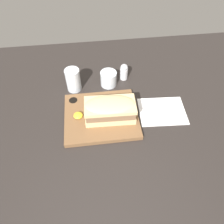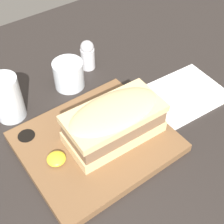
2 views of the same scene
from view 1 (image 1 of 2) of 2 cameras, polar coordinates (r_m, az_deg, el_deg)
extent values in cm
cube|color=#282321|center=(87.05, 0.50, -1.48)|extent=(147.19, 107.14, 2.00)
cube|color=brown|center=(85.24, -2.86, -1.02)|extent=(28.13, 24.50, 1.86)
cylinder|color=black|center=(91.00, -10.07, 2.86)|extent=(3.43, 3.43, 0.93)
cube|color=#DBBC84|center=(82.87, -0.49, -0.59)|extent=(19.01, 10.18, 2.47)
cube|color=brown|center=(80.74, -0.50, 0.65)|extent=(18.25, 9.77, 3.08)
cube|color=#DBBC84|center=(79.01, -0.51, 1.72)|extent=(19.01, 10.18, 1.48)
ellipsoid|color=#DBBC84|center=(78.55, -0.51, 2.02)|extent=(18.63, 9.98, 2.22)
ellipsoid|color=yellow|center=(84.29, -8.84, -0.80)|extent=(3.51, 3.51, 1.40)
cylinder|color=silver|center=(94.74, -10.09, 8.27)|extent=(6.18, 6.18, 10.14)
cylinder|color=silver|center=(96.46, -9.89, 7.13)|extent=(5.44, 5.44, 4.56)
cylinder|color=silver|center=(96.63, -0.67, 8.74)|extent=(7.08, 7.08, 6.56)
cylinder|color=#33050F|center=(97.00, -0.67, 8.50)|extent=(6.37, 6.37, 5.06)
cube|color=white|center=(90.02, 12.92, 0.32)|extent=(19.24, 15.56, 0.40)
cylinder|color=silver|center=(100.10, 3.11, 9.99)|extent=(3.49, 3.49, 5.48)
sphere|color=#B7B7BC|center=(97.97, 3.20, 11.49)|extent=(3.32, 3.32, 3.32)
camera|label=2|loc=(0.33, -38.50, 5.08)|focal=50.00mm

